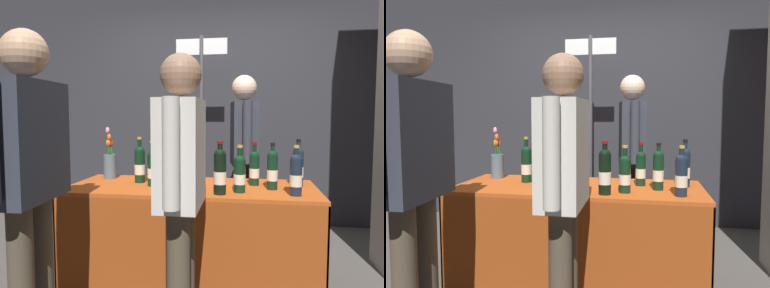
% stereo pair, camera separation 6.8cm
% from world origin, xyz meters
% --- Properties ---
extents(ground_plane, '(12.00, 12.00, 0.00)m').
position_xyz_m(ground_plane, '(0.00, 0.00, 0.00)').
color(ground_plane, '#514C47').
extents(back_partition, '(7.66, 0.12, 2.87)m').
position_xyz_m(back_partition, '(0.00, 1.72, 1.43)').
color(back_partition, '#2D2D33').
rests_on(back_partition, ground_plane).
extents(tasting_table, '(1.75, 0.72, 0.75)m').
position_xyz_m(tasting_table, '(0.00, 0.00, 0.52)').
color(tasting_table, '#B74C19').
rests_on(tasting_table, ground_plane).
extents(featured_wine_bottle, '(0.07, 0.07, 0.34)m').
position_xyz_m(featured_wine_bottle, '(-0.18, -0.00, 0.89)').
color(featured_wine_bottle, black).
rests_on(featured_wine_bottle, tasting_table).
extents(display_bottle_0, '(0.08, 0.08, 0.32)m').
position_xyz_m(display_bottle_0, '(0.69, -0.21, 0.89)').
color(display_bottle_0, '#192333').
rests_on(display_bottle_0, tasting_table).
extents(display_bottle_1, '(0.07, 0.07, 0.32)m').
position_xyz_m(display_bottle_1, '(0.56, -0.04, 0.89)').
color(display_bottle_1, black).
rests_on(display_bottle_1, tasting_table).
extents(display_bottle_2, '(0.07, 0.07, 0.34)m').
position_xyz_m(display_bottle_2, '(0.75, 0.10, 0.89)').
color(display_bottle_2, '#192333').
rests_on(display_bottle_2, tasting_table).
extents(display_bottle_3, '(0.07, 0.07, 0.31)m').
position_xyz_m(display_bottle_3, '(0.44, 0.09, 0.88)').
color(display_bottle_3, black).
rests_on(display_bottle_3, tasting_table).
extents(display_bottle_4, '(0.08, 0.08, 0.31)m').
position_xyz_m(display_bottle_4, '(0.34, -0.17, 0.88)').
color(display_bottle_4, black).
rests_on(display_bottle_4, tasting_table).
extents(display_bottle_5, '(0.08, 0.08, 0.34)m').
position_xyz_m(display_bottle_5, '(-0.41, 0.06, 0.89)').
color(display_bottle_5, black).
rests_on(display_bottle_5, tasting_table).
extents(display_bottle_6, '(0.08, 0.08, 0.34)m').
position_xyz_m(display_bottle_6, '(0.22, -0.25, 0.90)').
color(display_bottle_6, black).
rests_on(display_bottle_6, tasting_table).
extents(display_bottle_7, '(0.07, 0.07, 0.33)m').
position_xyz_m(display_bottle_7, '(-0.04, -0.14, 0.89)').
color(display_bottle_7, black).
rests_on(display_bottle_7, tasting_table).
extents(display_bottle_8, '(0.07, 0.07, 0.33)m').
position_xyz_m(display_bottle_8, '(-0.28, -0.05, 0.88)').
color(display_bottle_8, black).
rests_on(display_bottle_8, tasting_table).
extents(wine_glass_near_vendor, '(0.07, 0.07, 0.12)m').
position_xyz_m(wine_glass_near_vendor, '(0.07, -0.20, 0.84)').
color(wine_glass_near_vendor, silver).
rests_on(wine_glass_near_vendor, tasting_table).
extents(flower_vase, '(0.10, 0.10, 0.41)m').
position_xyz_m(flower_vase, '(-0.70, 0.19, 0.87)').
color(flower_vase, slate).
rests_on(flower_vase, tasting_table).
extents(brochure_stand, '(0.03, 0.15, 0.17)m').
position_xyz_m(brochure_stand, '(-0.12, 0.21, 0.84)').
color(brochure_stand, silver).
rests_on(brochure_stand, tasting_table).
extents(vendor_presenter, '(0.26, 0.57, 1.61)m').
position_xyz_m(vendor_presenter, '(0.35, 0.75, 0.96)').
color(vendor_presenter, '#2D3347').
rests_on(vendor_presenter, ground_plane).
extents(taster_foreground_right, '(0.21, 0.58, 1.57)m').
position_xyz_m(taster_foreground_right, '(0.06, -0.70, 0.93)').
color(taster_foreground_right, '#4C4233').
rests_on(taster_foreground_right, ground_plane).
extents(taster_foreground_left, '(0.23, 0.65, 1.67)m').
position_xyz_m(taster_foreground_left, '(-0.67, -0.90, 1.01)').
color(taster_foreground_left, '#4C4233').
rests_on(taster_foreground_left, ground_plane).
extents(booth_signpost, '(0.51, 0.04, 2.05)m').
position_xyz_m(booth_signpost, '(-0.08, 1.10, 1.25)').
color(booth_signpost, '#47474C').
rests_on(booth_signpost, ground_plane).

